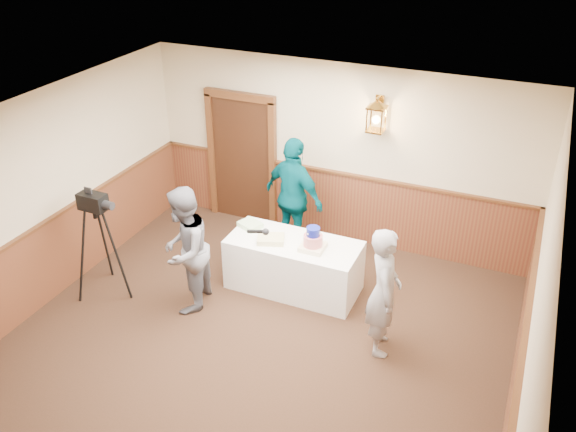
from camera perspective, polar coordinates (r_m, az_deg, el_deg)
name	(u,v)px	position (r m, az deg, el deg)	size (l,w,h in m)	color
ground	(232,376)	(7.30, -5.24, -14.72)	(7.00, 7.00, 0.00)	#322013
room_shell	(241,244)	(6.71, -4.39, -2.68)	(6.02, 7.02, 2.81)	beige
display_table	(294,265)	(8.42, 0.54, -4.61)	(1.80, 0.80, 0.75)	white
tiered_cake	(313,241)	(8.00, 2.35, -2.33)	(0.32, 0.32, 0.33)	#F9E9C0
sheet_cake_yellow	(271,239)	(8.21, -1.63, -2.18)	(0.35, 0.27, 0.07)	#D5C87F
sheet_cake_green	(250,225)	(8.56, -3.56, -0.82)	(0.30, 0.24, 0.07)	#C3F1AA
interviewer	(185,250)	(7.92, -9.65, -3.19)	(1.57, 0.95, 1.73)	slate
baker	(384,292)	(7.22, 8.94, -7.02)	(0.60, 0.40, 1.66)	gray
assistant_p	(294,197)	(9.00, 0.57, 1.78)	(1.08, 0.45, 1.84)	#014752
tv_camera_rig	(101,249)	(8.56, -17.09, -3.01)	(0.59, 0.55, 1.52)	black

